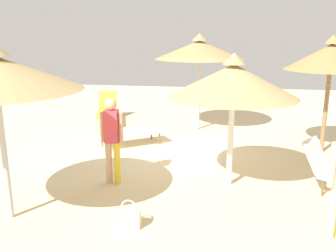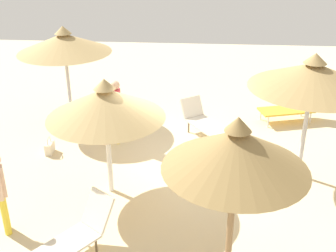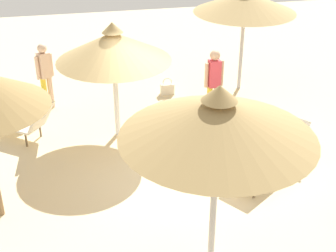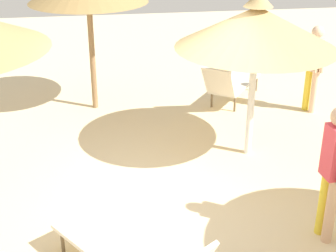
% 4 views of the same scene
% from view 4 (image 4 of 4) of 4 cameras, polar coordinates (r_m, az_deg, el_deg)
% --- Properties ---
extents(ground, '(24.00, 24.00, 0.10)m').
position_cam_4_polar(ground, '(7.32, 0.11, -7.83)').
color(ground, beige).
extents(parasol_umbrella_far_right, '(2.46, 2.46, 2.63)m').
position_cam_4_polar(parasol_umbrella_far_right, '(7.73, 10.02, 10.95)').
color(parasol_umbrella_far_right, white).
rests_on(parasol_umbrella_far_right, ground).
extents(lounge_chair_front, '(1.89, 1.61, 0.99)m').
position_cam_4_polar(lounge_chair_front, '(10.28, 7.12, 4.88)').
color(lounge_chair_front, silver).
rests_on(lounge_chair_front, ground).
extents(person_standing_near_left, '(0.46, 0.24, 1.75)m').
position_cam_4_polar(person_standing_near_left, '(6.20, 18.23, -4.31)').
color(person_standing_near_left, yellow).
rests_on(person_standing_near_left, ground).
extents(person_standing_edge, '(0.41, 0.32, 1.70)m').
position_cam_4_polar(person_standing_edge, '(10.03, 16.21, 6.80)').
color(person_standing_edge, yellow).
rests_on(person_standing_edge, ground).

